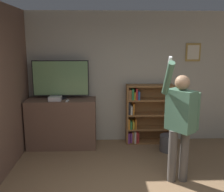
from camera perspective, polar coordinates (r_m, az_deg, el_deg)
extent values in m
cube|color=#B2AD9E|center=(5.50, 3.56, 3.93)|extent=(6.14, 0.06, 2.70)
cube|color=#AD8942|center=(5.68, 17.23, 9.09)|extent=(0.31, 0.02, 0.37)
cube|color=beige|center=(5.67, 17.28, 9.08)|extent=(0.24, 0.01, 0.29)
cube|color=brown|center=(5.40, -10.82, -5.79)|extent=(1.35, 0.55, 0.98)
cylinder|color=black|center=(5.33, -10.93, -0.39)|extent=(0.22, 0.22, 0.03)
cylinder|color=black|center=(5.32, -10.94, 0.03)|extent=(0.06, 0.06, 0.05)
cube|color=black|center=(5.26, -11.10, 3.84)|extent=(1.10, 0.04, 0.70)
cube|color=#6B9360|center=(5.24, -11.14, 3.80)|extent=(1.07, 0.01, 0.66)
cube|color=silver|center=(5.17, -12.26, -0.54)|extent=(0.24, 0.20, 0.08)
cube|color=white|center=(5.06, -9.68, -1.04)|extent=(0.05, 0.14, 0.02)
cube|color=brown|center=(5.46, 3.29, -3.98)|extent=(0.04, 0.28, 1.24)
cube|color=brown|center=(5.62, 12.79, -3.80)|extent=(0.04, 0.28, 1.24)
cube|color=brown|center=(5.65, 7.88, -3.53)|extent=(0.96, 0.01, 1.24)
cube|color=brown|center=(5.71, 7.93, -9.70)|extent=(0.89, 0.28, 0.04)
cube|color=brown|center=(5.61, 8.02, -6.94)|extent=(0.89, 0.28, 0.04)
cube|color=brown|center=(5.52, 8.11, -3.90)|extent=(0.89, 0.28, 0.04)
cube|color=brown|center=(5.44, 8.21, -0.77)|extent=(0.89, 0.28, 0.04)
cube|color=brown|center=(5.39, 8.30, 2.25)|extent=(0.89, 0.28, 0.04)
cube|color=#7A3889|center=(5.60, 3.63, -8.89)|extent=(0.04, 0.24, 0.22)
cube|color=#7A3889|center=(5.59, 4.14, -8.97)|extent=(0.03, 0.20, 0.21)
cube|color=#99663D|center=(5.61, 4.49, -8.71)|extent=(0.03, 0.26, 0.24)
cube|color=beige|center=(5.59, 4.99, -8.76)|extent=(0.04, 0.20, 0.25)
cube|color=red|center=(5.60, 5.34, -8.75)|extent=(0.02, 0.22, 0.24)
cube|color=red|center=(5.60, 5.67, -8.90)|extent=(0.02, 0.20, 0.22)
cube|color=orange|center=(5.49, 3.67, -5.95)|extent=(0.04, 0.23, 0.20)
cube|color=#338447|center=(5.50, 4.12, -6.18)|extent=(0.04, 0.22, 0.16)
cube|color=gold|center=(5.50, 4.63, -6.18)|extent=(0.04, 0.22, 0.16)
cube|color=orange|center=(5.53, 5.10, -5.94)|extent=(0.03, 0.26, 0.19)
cube|color=#232328|center=(5.41, 3.71, -2.55)|extent=(0.04, 0.25, 0.25)
cube|color=beige|center=(5.40, 4.18, -3.00)|extent=(0.04, 0.21, 0.18)
cube|color=orange|center=(5.41, 4.65, -2.72)|extent=(0.03, 0.22, 0.22)
cube|color=#99663D|center=(5.33, 3.69, 0.36)|extent=(0.02, 0.22, 0.20)
cube|color=#99663D|center=(5.33, 4.02, 0.37)|extent=(0.03, 0.21, 0.20)
cube|color=#338447|center=(5.34, 4.47, 0.48)|extent=(0.04, 0.23, 0.22)
cube|color=gold|center=(5.37, 4.88, 0.16)|extent=(0.02, 0.26, 0.15)
cube|color=red|center=(5.36, 5.28, 0.51)|extent=(0.04, 0.25, 0.22)
cube|color=#2D569E|center=(5.36, 5.78, 0.20)|extent=(0.04, 0.23, 0.17)
cylinder|color=#56514C|center=(4.16, 13.00, -12.60)|extent=(0.13, 0.13, 0.81)
cylinder|color=#56514C|center=(4.21, 15.42, -12.44)|extent=(0.13, 0.13, 0.81)
cube|color=#477056|center=(3.95, 14.74, -3.07)|extent=(0.43, 0.47, 0.61)
sphere|color=#9E7556|center=(3.87, 15.06, 2.84)|extent=(0.21, 0.21, 0.21)
cylinder|color=#477056|center=(4.03, 17.95, -3.21)|extent=(0.09, 0.09, 0.56)
cylinder|color=#477056|center=(3.68, 12.12, 3.77)|extent=(0.09, 0.40, 0.51)
cube|color=white|center=(3.61, 12.49, 7.35)|extent=(0.04, 0.09, 0.14)
cylinder|color=#4C4C51|center=(5.30, 11.96, -9.97)|extent=(0.30, 0.30, 0.32)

